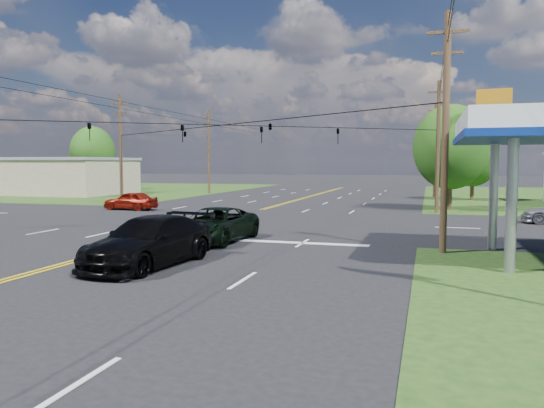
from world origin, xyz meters
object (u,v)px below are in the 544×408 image
(tree_right_a, at_px, (451,147))
(tree_right_b, at_px, (473,157))
(pole_nw, at_px, (121,148))
(pickup_dkgreen, at_px, (215,225))
(pole_ne, at_px, (438,145))
(suv_black, at_px, (149,241))
(pole_right_far, at_px, (435,149))
(retail_nw, at_px, (57,177))
(pole_se, at_px, (445,130))
(tree_far_l, at_px, (92,152))
(pole_left_far, at_px, (209,151))

(tree_right_a, xyz_separation_m, tree_right_b, (2.50, 12.00, -0.65))
(pole_nw, distance_m, tree_right_b, 33.10)
(pickup_dkgreen, bearing_deg, tree_right_a, 64.74)
(pole_ne, bearing_deg, tree_right_b, 76.87)
(tree_right_b, relative_size, suv_black, 1.19)
(pole_ne, distance_m, pole_right_far, 19.00)
(pole_nw, relative_size, pickup_dkgreen, 1.69)
(retail_nw, relative_size, suv_black, 2.70)
(pole_se, distance_m, tree_far_l, 60.88)
(pole_ne, xyz_separation_m, suv_black, (-10.00, -23.58, -4.05))
(pole_nw, distance_m, tree_far_l, 29.83)
(pole_right_far, distance_m, suv_black, 43.95)
(pole_right_far, distance_m, tree_right_a, 16.03)
(pole_ne, height_order, tree_far_l, pole_ne)
(pole_nw, bearing_deg, tree_right_a, 6.34)
(pole_left_far, bearing_deg, pickup_dkgreen, -66.40)
(tree_right_a, relative_size, pickup_dkgreen, 1.46)
(tree_far_l, bearing_deg, pole_ne, -27.07)
(pole_ne, relative_size, tree_right_b, 1.34)
(pole_left_far, relative_size, tree_far_l, 1.15)
(tree_right_b, distance_m, pickup_dkgreen, 35.48)
(retail_nw, xyz_separation_m, pole_nw, (17.00, -13.00, 2.92))
(pole_left_far, relative_size, tree_right_b, 1.41)
(pole_left_far, xyz_separation_m, tree_right_b, (29.50, -4.00, -0.95))
(pickup_dkgreen, height_order, suv_black, suv_black)
(pole_se, distance_m, tree_right_a, 21.02)
(tree_right_a, bearing_deg, pole_nw, -173.66)
(suv_black, bearing_deg, tree_right_a, 74.00)
(suv_black, bearing_deg, pole_nw, 130.64)
(tree_far_l, bearing_deg, tree_right_b, -9.37)
(pole_nw, distance_m, pole_left_far, 19.00)
(tree_far_l, height_order, pickup_dkgreen, tree_far_l)
(suv_black, bearing_deg, pole_ne, 73.50)
(retail_nw, distance_m, pole_nw, 21.60)
(retail_nw, xyz_separation_m, pickup_dkgreen, (33.00, -30.63, -1.22))
(pole_right_far, relative_size, tree_right_b, 1.41)
(tree_right_b, bearing_deg, pole_right_far, 131.19)
(pole_left_far, height_order, tree_far_l, pole_left_far)
(pole_ne, height_order, pickup_dkgreen, pole_ne)
(tree_right_a, bearing_deg, pole_left_far, 149.35)
(pole_left_far, xyz_separation_m, tree_right_a, (27.00, -16.00, -0.30))
(retail_nw, bearing_deg, pole_ne, -16.82)
(pole_nw, bearing_deg, pole_left_far, 90.00)
(pole_se, bearing_deg, tree_far_l, 137.66)
(pole_se, relative_size, pickup_dkgreen, 1.69)
(pole_nw, bearing_deg, suv_black, -55.84)
(tree_right_a, height_order, tree_right_b, tree_right_a)
(tree_right_a, bearing_deg, suv_black, -112.48)
(retail_nw, height_order, pole_ne, pole_ne)
(pole_right_far, distance_m, tree_right_b, 5.40)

